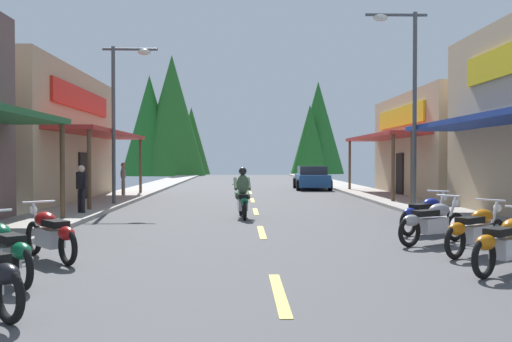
{
  "coord_description": "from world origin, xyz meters",
  "views": [
    {
      "loc": [
        -0.52,
        -0.3,
        1.82
      ],
      "look_at": [
        0.07,
        20.84,
        1.36
      ],
      "focal_mm": 38.84,
      "sensor_mm": 36.0,
      "label": 1
    }
  ],
  "objects_px": {
    "motorcycle_parked_left_2": "(50,233)",
    "parked_car_curbside": "(312,178)",
    "streetlamp_right": "(406,84)",
    "motorcycle_parked_left_1": "(4,250)",
    "motorcycle_parked_right_2": "(507,242)",
    "motorcycle_parked_right_4": "(432,221)",
    "motorcycle_parked_right_3": "(476,229)",
    "rider_cruising_lead": "(243,197)",
    "motorcycle_parked_right_5": "(426,214)",
    "pedestrian_browsing": "(123,177)",
    "streetlamp_left": "(122,102)",
    "pedestrian_waiting": "(81,187)"
  },
  "relations": [
    {
      "from": "motorcycle_parked_left_2",
      "to": "parked_car_curbside",
      "type": "xyz_separation_m",
      "value": [
        7.7,
        23.1,
        0.2
      ]
    },
    {
      "from": "streetlamp_right",
      "to": "motorcycle_parked_left_1",
      "type": "bearing_deg",
      "value": -131.16
    },
    {
      "from": "motorcycle_parked_right_2",
      "to": "motorcycle_parked_right_4",
      "type": "height_order",
      "value": "same"
    },
    {
      "from": "motorcycle_parked_right_3",
      "to": "rider_cruising_lead",
      "type": "distance_m",
      "value": 8.02
    },
    {
      "from": "motorcycle_parked_right_5",
      "to": "motorcycle_parked_left_1",
      "type": "relative_size",
      "value": 1.04
    },
    {
      "from": "motorcycle_parked_left_2",
      "to": "pedestrian_browsing",
      "type": "relative_size",
      "value": 1.01
    },
    {
      "from": "streetlamp_left",
      "to": "motorcycle_parked_right_4",
      "type": "height_order",
      "value": "streetlamp_left"
    },
    {
      "from": "motorcycle_parked_left_1",
      "to": "motorcycle_parked_left_2",
      "type": "height_order",
      "value": "same"
    },
    {
      "from": "streetlamp_left",
      "to": "motorcycle_parked_right_2",
      "type": "bearing_deg",
      "value": -55.03
    },
    {
      "from": "streetlamp_left",
      "to": "streetlamp_right",
      "type": "xyz_separation_m",
      "value": [
        10.12,
        -2.68,
        0.37
      ]
    },
    {
      "from": "streetlamp_right",
      "to": "motorcycle_parked_right_3",
      "type": "relative_size",
      "value": 3.86
    },
    {
      "from": "streetlamp_right",
      "to": "motorcycle_parked_right_5",
      "type": "bearing_deg",
      "value": -101.61
    },
    {
      "from": "streetlamp_left",
      "to": "pedestrian_browsing",
      "type": "distance_m",
      "value": 5.9
    },
    {
      "from": "motorcycle_parked_right_4",
      "to": "motorcycle_parked_right_5",
      "type": "height_order",
      "value": "same"
    },
    {
      "from": "motorcycle_parked_right_4",
      "to": "rider_cruising_lead",
      "type": "distance_m",
      "value": 6.7
    },
    {
      "from": "motorcycle_parked_left_2",
      "to": "motorcycle_parked_right_3",
      "type": "bearing_deg",
      "value": -129.04
    },
    {
      "from": "streetlamp_right",
      "to": "rider_cruising_lead",
      "type": "distance_m",
      "value": 6.83
    },
    {
      "from": "streetlamp_left",
      "to": "rider_cruising_lead",
      "type": "xyz_separation_m",
      "value": [
        4.59,
        -4.23,
        -3.32
      ]
    },
    {
      "from": "motorcycle_parked_right_4",
      "to": "rider_cruising_lead",
      "type": "height_order",
      "value": "rider_cruising_lead"
    },
    {
      "from": "motorcycle_parked_right_3",
      "to": "pedestrian_browsing",
      "type": "distance_m",
      "value": 18.79
    },
    {
      "from": "pedestrian_browsing",
      "to": "streetlamp_left",
      "type": "bearing_deg",
      "value": 99.5
    },
    {
      "from": "streetlamp_right",
      "to": "motorcycle_parked_right_4",
      "type": "xyz_separation_m",
      "value": [
        -1.5,
        -6.9,
        -3.86
      ]
    },
    {
      "from": "streetlamp_left",
      "to": "rider_cruising_lead",
      "type": "height_order",
      "value": "streetlamp_left"
    },
    {
      "from": "pedestrian_browsing",
      "to": "rider_cruising_lead",
      "type": "bearing_deg",
      "value": 119.36
    },
    {
      "from": "motorcycle_parked_right_3",
      "to": "motorcycle_parked_left_1",
      "type": "xyz_separation_m",
      "value": [
        -7.93,
        -2.11,
        0.0
      ]
    },
    {
      "from": "streetlamp_right",
      "to": "motorcycle_parked_left_1",
      "type": "distance_m",
      "value": 14.31
    },
    {
      "from": "pedestrian_browsing",
      "to": "parked_car_curbside",
      "type": "bearing_deg",
      "value": -146.89
    },
    {
      "from": "motorcycle_parked_right_3",
      "to": "motorcycle_parked_right_4",
      "type": "xyz_separation_m",
      "value": [
        -0.36,
        1.36,
        0.0
      ]
    },
    {
      "from": "streetlamp_left",
      "to": "motorcycle_parked_left_2",
      "type": "height_order",
      "value": "streetlamp_left"
    },
    {
      "from": "streetlamp_right",
      "to": "motorcycle_parked_right_4",
      "type": "height_order",
      "value": "streetlamp_right"
    },
    {
      "from": "motorcycle_parked_right_5",
      "to": "motorcycle_parked_left_1",
      "type": "bearing_deg",
      "value": 174.13
    },
    {
      "from": "motorcycle_parked_left_2",
      "to": "rider_cruising_lead",
      "type": "relative_size",
      "value": 0.78
    },
    {
      "from": "motorcycle_parked_right_4",
      "to": "motorcycle_parked_left_2",
      "type": "distance_m",
      "value": 7.69
    },
    {
      "from": "motorcycle_parked_left_2",
      "to": "pedestrian_browsing",
      "type": "xyz_separation_m",
      "value": [
        -2.12,
        16.21,
        0.47
      ]
    },
    {
      "from": "motorcycle_parked_right_2",
      "to": "motorcycle_parked_left_1",
      "type": "distance_m",
      "value": 7.75
    },
    {
      "from": "motorcycle_parked_right_4",
      "to": "motorcycle_parked_left_1",
      "type": "bearing_deg",
      "value": 172.2
    },
    {
      "from": "streetlamp_right",
      "to": "motorcycle_parked_right_2",
      "type": "relative_size",
      "value": 3.86
    },
    {
      "from": "motorcycle_parked_right_5",
      "to": "motorcycle_parked_right_4",
      "type": "bearing_deg",
      "value": -142.72
    },
    {
      "from": "motorcycle_parked_right_2",
      "to": "motorcycle_parked_left_1",
      "type": "relative_size",
      "value": 1.05
    },
    {
      "from": "motorcycle_parked_right_2",
      "to": "rider_cruising_lead",
      "type": "relative_size",
      "value": 0.82
    },
    {
      "from": "motorcycle_parked_right_2",
      "to": "motorcycle_parked_right_3",
      "type": "xyz_separation_m",
      "value": [
        0.2,
        1.62,
        0.0
      ]
    },
    {
      "from": "motorcycle_parked_right_3",
      "to": "motorcycle_parked_right_4",
      "type": "bearing_deg",
      "value": 67.17
    },
    {
      "from": "motorcycle_parked_right_2",
      "to": "rider_cruising_lead",
      "type": "distance_m",
      "value": 9.33
    },
    {
      "from": "motorcycle_parked_left_2",
      "to": "pedestrian_browsing",
      "type": "bearing_deg",
      "value": -33.85
    },
    {
      "from": "streetlamp_left",
      "to": "motorcycle_parked_right_3",
      "type": "bearing_deg",
      "value": -50.61
    },
    {
      "from": "motorcycle_parked_right_2",
      "to": "motorcycle_parked_left_2",
      "type": "xyz_separation_m",
      "value": [
        -7.68,
        1.31,
        0.0
      ]
    },
    {
      "from": "rider_cruising_lead",
      "to": "pedestrian_waiting",
      "type": "xyz_separation_m",
      "value": [
        -5.11,
        0.62,
        0.28
      ]
    },
    {
      "from": "streetlamp_right",
      "to": "motorcycle_parked_left_2",
      "type": "bearing_deg",
      "value": -136.43
    },
    {
      "from": "pedestrian_waiting",
      "to": "parked_car_curbside",
      "type": "distance_m",
      "value": 18.06
    },
    {
      "from": "streetlamp_right",
      "to": "motorcycle_parked_right_3",
      "type": "height_order",
      "value": "streetlamp_right"
    }
  ]
}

